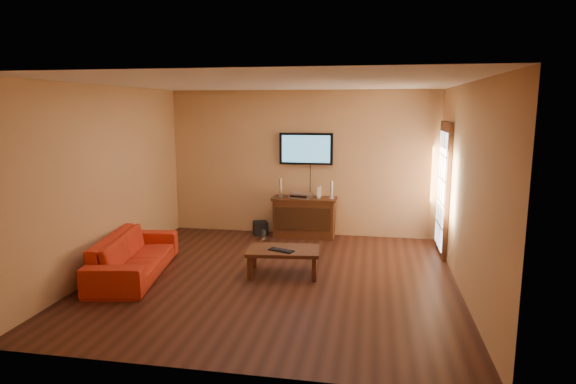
% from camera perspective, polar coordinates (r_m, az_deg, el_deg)
% --- Properties ---
extents(ground_plane, '(5.00, 5.00, 0.00)m').
position_cam_1_polar(ground_plane, '(6.92, -1.55, -10.14)').
color(ground_plane, black).
rests_on(ground_plane, ground).
extents(room_walls, '(5.00, 5.00, 5.00)m').
position_cam_1_polar(room_walls, '(7.14, -0.59, 4.42)').
color(room_walls, tan).
rests_on(room_walls, ground).
extents(french_door, '(0.07, 1.02, 2.22)m').
position_cam_1_polar(french_door, '(8.25, 17.90, 0.21)').
color(french_door, '#401E0E').
rests_on(french_door, ground).
extents(media_console, '(1.18, 0.45, 0.74)m').
position_cam_1_polar(media_console, '(8.94, 1.94, -2.99)').
color(media_console, '#401E0E').
rests_on(media_console, ground).
extents(television, '(0.99, 0.08, 0.59)m').
position_cam_1_polar(television, '(8.93, 2.16, 5.14)').
color(television, black).
rests_on(television, ground).
extents(coffee_table, '(1.08, 0.71, 0.39)m').
position_cam_1_polar(coffee_table, '(6.93, -0.56, -7.16)').
color(coffee_table, '#401E0E').
rests_on(coffee_table, ground).
extents(sofa, '(0.92, 2.08, 0.78)m').
position_cam_1_polar(sofa, '(7.27, -17.78, -6.38)').
color(sofa, red).
rests_on(sofa, ground).
extents(speaker_left, '(0.09, 0.09, 0.35)m').
position_cam_1_polar(speaker_left, '(8.91, -0.91, 0.43)').
color(speaker_left, silver).
rests_on(speaker_left, media_console).
extents(speaker_right, '(0.09, 0.09, 0.32)m').
position_cam_1_polar(speaker_right, '(8.77, 5.16, 0.17)').
color(speaker_right, silver).
rests_on(speaker_right, media_console).
extents(av_receiver, '(0.42, 0.34, 0.09)m').
position_cam_1_polar(av_receiver, '(8.85, 1.54, -0.41)').
color(av_receiver, silver).
rests_on(av_receiver, media_console).
extents(game_console, '(0.06, 0.15, 0.21)m').
position_cam_1_polar(game_console, '(8.84, 3.70, -0.04)').
color(game_console, white).
rests_on(game_console, media_console).
extents(subwoofer, '(0.34, 0.34, 0.25)m').
position_cam_1_polar(subwoofer, '(9.15, -3.27, -4.29)').
color(subwoofer, black).
rests_on(subwoofer, ground).
extents(bottle, '(0.07, 0.07, 0.20)m').
position_cam_1_polar(bottle, '(8.79, -2.90, -5.10)').
color(bottle, white).
rests_on(bottle, ground).
extents(keyboard, '(0.39, 0.26, 0.02)m').
position_cam_1_polar(keyboard, '(6.82, -0.81, -6.92)').
color(keyboard, black).
rests_on(keyboard, coffee_table).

